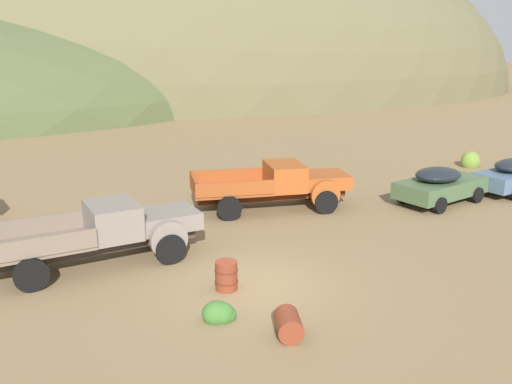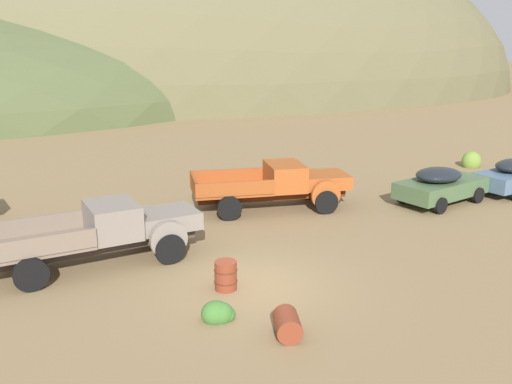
{
  "view_description": "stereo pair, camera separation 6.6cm",
  "coord_description": "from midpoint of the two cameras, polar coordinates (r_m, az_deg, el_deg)",
  "views": [
    {
      "loc": [
        -4.42,
        -13.34,
        6.64
      ],
      "look_at": [
        1.56,
        4.67,
        1.39
      ],
      "focal_mm": 37.85,
      "sensor_mm": 36.0,
      "label": 1
    },
    {
      "loc": [
        -4.36,
        -13.36,
        6.64
      ],
      "look_at": [
        1.56,
        4.67,
        1.39
      ],
      "focal_mm": 37.85,
      "sensor_mm": 36.0,
      "label": 2
    }
  ],
  "objects": [
    {
      "name": "ground_plane",
      "position": [
        15.54,
        -0.15,
        -9.83
      ],
      "size": [
        300.0,
        300.0,
        0.0
      ],
      "primitive_type": "plane",
      "color": "olive"
    },
    {
      "name": "hill_far_left",
      "position": [
        75.94,
        -7.77,
        10.3
      ],
      "size": [
        99.36,
        54.1,
        45.4
      ],
      "primitive_type": "ellipsoid",
      "color": "brown",
      "rests_on": "ground"
    },
    {
      "name": "truck_primer_gray",
      "position": [
        17.39,
        -15.19,
        -4.04
      ],
      "size": [
        6.82,
        3.22,
        1.89
      ],
      "rotation": [
        0.0,
        0.0,
        0.18
      ],
      "color": "#3D322D",
      "rests_on": "ground"
    },
    {
      "name": "truck_oxide_orange",
      "position": [
        22.27,
        2.75,
        0.77
      ],
      "size": [
        6.63,
        3.01,
        1.89
      ],
      "rotation": [
        0.0,
        0.0,
        -0.1
      ],
      "color": "#51220D",
      "rests_on": "ground"
    },
    {
      "name": "car_weathered_green",
      "position": [
        24.45,
        19.05,
        0.82
      ],
      "size": [
        4.77,
        3.09,
        1.57
      ],
      "rotation": [
        0.0,
        0.0,
        0.31
      ],
      "color": "#47603D",
      "rests_on": "ground"
    },
    {
      "name": "oil_drum_foreground",
      "position": [
        15.17,
        -3.27,
        -8.79
      ],
      "size": [
        0.66,
        0.66,
        0.83
      ],
      "color": "brown",
      "rests_on": "ground"
    },
    {
      "name": "oil_drum_spare",
      "position": [
        12.98,
        3.32,
        -13.78
      ],
      "size": [
        0.79,
        1.0,
        0.61
      ],
      "color": "brown",
      "rests_on": "ground"
    },
    {
      "name": "bush_back_edge",
      "position": [
        32.26,
        21.65,
        3.0
      ],
      "size": [
        1.08,
        0.97,
        1.13
      ],
      "color": "olive",
      "rests_on": "ground"
    },
    {
      "name": "bush_front_left",
      "position": [
        13.74,
        -3.97,
        -12.71
      ],
      "size": [
        0.86,
        0.67,
        0.63
      ],
      "color": "#3D702D",
      "rests_on": "ground"
    }
  ]
}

